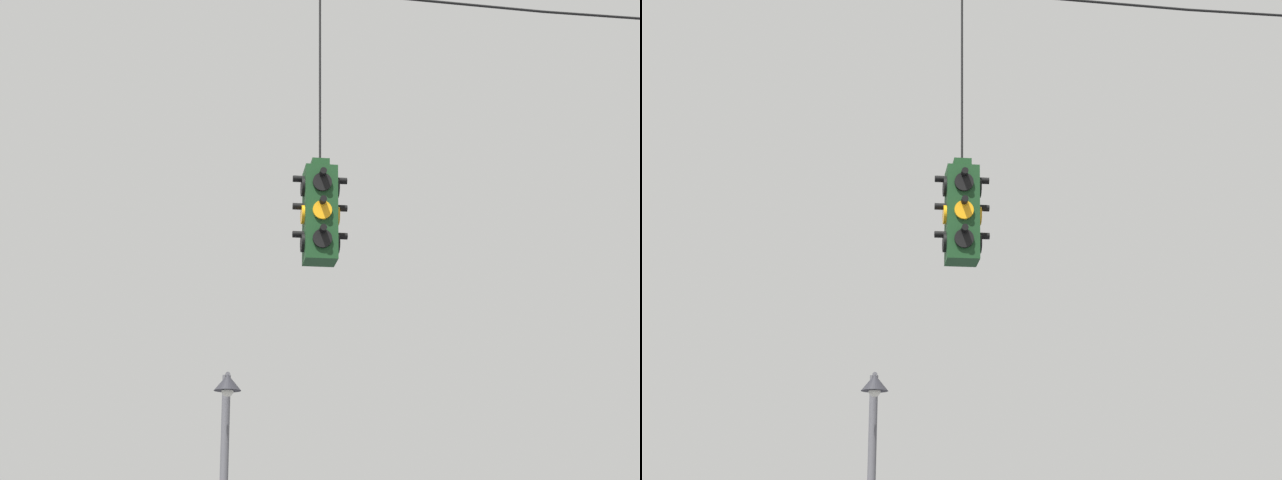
{
  "view_description": "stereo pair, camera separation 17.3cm",
  "coord_description": "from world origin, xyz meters",
  "views": [
    {
      "loc": [
        -5.19,
        -10.07,
        2.13
      ],
      "look_at": [
        -3.89,
        -0.36,
        5.09
      ],
      "focal_mm": 55.0,
      "sensor_mm": 36.0,
      "label": 1
    },
    {
      "loc": [
        -5.02,
        -10.09,
        2.13
      ],
      "look_at": [
        -3.89,
        -0.36,
        5.09
      ],
      "focal_mm": 55.0,
      "sensor_mm": 36.0,
      "label": 2
    }
  ],
  "objects": [
    {
      "name": "traffic_light_near_left_pole",
      "position": [
        -3.89,
        -0.36,
        5.39
      ],
      "size": [
        0.58,
        0.58,
        3.2
      ],
      "color": "#143819"
    },
    {
      "name": "street_lamp",
      "position": [
        -4.66,
        3.94,
        2.98
      ],
      "size": [
        0.39,
        0.68,
        4.35
      ],
      "color": "#515156",
      "rests_on": "ground_plane"
    }
  ]
}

